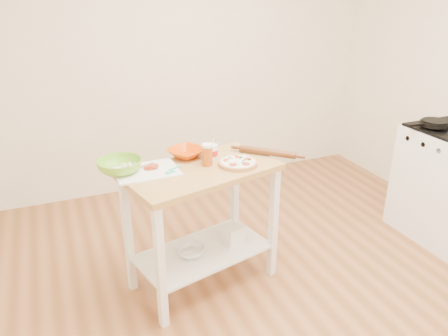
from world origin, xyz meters
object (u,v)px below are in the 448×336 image
green_bowl (120,166)px  prep_island (202,203)px  knife (132,170)px  rolling_pin (267,152)px  cutting_board (146,171)px  beer_pint (207,155)px  pizza (238,163)px  skillet (434,124)px  spatula (173,170)px  orange_bowl (186,153)px  shelf_glass_bowl (190,251)px  yogurt_tub (211,152)px  shelf_bin (232,234)px

green_bowl → prep_island: bearing=-14.1°
prep_island → knife: size_ratio=4.34×
prep_island → green_bowl: 0.60m
rolling_pin → cutting_board: bearing=177.0°
beer_pint → pizza: bearing=-21.6°
pizza → skillet: bearing=0.6°
spatula → orange_bowl: 0.28m
cutting_board → shelf_glass_bowl: bearing=-21.4°
rolling_pin → skillet: bearing=-2.3°
rolling_pin → beer_pint: bearing=-180.0°
pizza → spatula: 0.44m
yogurt_tub → shelf_bin: 0.65m
cutting_board → pizza: bearing=-12.0°
beer_pint → knife: bearing=172.7°
pizza → knife: 0.69m
knife → yogurt_tub: (0.55, 0.02, 0.04)m
shelf_glass_bowl → orange_bowl: bearing=73.5°
yogurt_tub → shelf_glass_bowl: (-0.21, -0.13, -0.66)m
spatula → shelf_glass_bowl: size_ratio=0.66×
cutting_board → knife: (-0.09, 0.02, 0.01)m
cutting_board → shelf_bin: size_ratio=3.02×
skillet → beer_pint: (-1.92, 0.06, -0.00)m
pizza → shelf_glass_bowl: pizza is taller
shelf_glass_bowl → shelf_bin: 0.34m
skillet → shelf_bin: 1.86m
orange_bowl → beer_pint: 0.22m
yogurt_tub → prep_island: bearing=-135.0°
spatula → rolling_pin: 0.69m
orange_bowl → pizza: bearing=-45.1°
yogurt_tub → shelf_bin: yogurt_tub is taller
prep_island → knife: knife is taller
green_bowl → yogurt_tub: yogurt_tub is taller
prep_island → knife: (-0.43, 0.10, 0.28)m
pizza → rolling_pin: size_ratio=0.65×
green_bowl → shelf_bin: 0.97m
cutting_board → green_bowl: bearing=162.4°
green_bowl → orange_bowl: bearing=12.3°
orange_bowl → rolling_pin: bearing=-20.4°
spatula → rolling_pin: bearing=-24.0°
cutting_board → orange_bowl: (0.32, 0.15, 0.02)m
knife → shelf_bin: size_ratio=1.91×
beer_pint → shelf_bin: beer_pint is taller
rolling_pin → shelf_glass_bowl: size_ratio=2.02×
shelf_glass_bowl → spatula: bearing=164.4°
skillet → orange_bowl: bearing=-177.8°
pizza → green_bowl: bearing=167.3°
shelf_glass_bowl → shelf_bin: bearing=5.8°
skillet → orange_bowl: 2.02m
pizza → shelf_glass_bowl: (-0.34, 0.03, -0.62)m
skillet → shelf_bin: bearing=-171.9°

